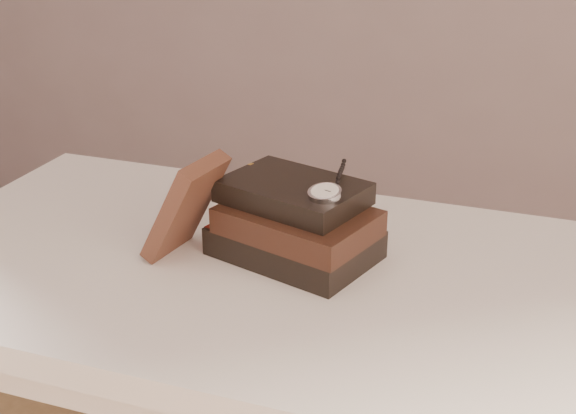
% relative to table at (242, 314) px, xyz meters
% --- Properties ---
extents(table, '(1.00, 0.60, 0.75)m').
position_rel_table_xyz_m(table, '(0.00, 0.00, 0.00)').
color(table, silver).
rests_on(table, ground).
extents(book_stack, '(0.25, 0.21, 0.11)m').
position_rel_table_xyz_m(book_stack, '(0.07, 0.04, 0.14)').
color(book_stack, black).
rests_on(book_stack, table).
extents(journal, '(0.11, 0.11, 0.15)m').
position_rel_table_xyz_m(journal, '(-0.08, -0.02, 0.17)').
color(journal, '#3A1E16').
rests_on(journal, table).
extents(pocket_watch, '(0.06, 0.15, 0.02)m').
position_rel_table_xyz_m(pocket_watch, '(0.12, 0.01, 0.21)').
color(pocket_watch, silver).
rests_on(pocket_watch, book_stack).
extents(eyeglasses, '(0.12, 0.13, 0.04)m').
position_rel_table_xyz_m(eyeglasses, '(0.02, 0.13, 0.15)').
color(eyeglasses, silver).
rests_on(eyeglasses, book_stack).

